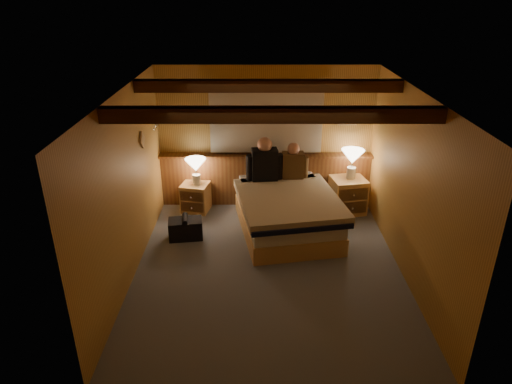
{
  "coord_description": "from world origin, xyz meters",
  "views": [
    {
      "loc": [
        -0.17,
        -5.27,
        3.54
      ],
      "look_at": [
        -0.17,
        0.4,
        0.97
      ],
      "focal_mm": 32.0,
      "sensor_mm": 36.0,
      "label": 1
    }
  ],
  "objects_px": {
    "person_right": "(293,164)",
    "bed": "(287,212)",
    "lamp_left": "(196,166)",
    "duffel_bag": "(186,228)",
    "nightstand_left": "(196,197)",
    "lamp_right": "(352,158)",
    "nightstand_right": "(348,195)",
    "person_left": "(265,162)"
  },
  "relations": [
    {
      "from": "bed",
      "to": "lamp_right",
      "type": "relative_size",
      "value": 4.21
    },
    {
      "from": "nightstand_left",
      "to": "lamp_left",
      "type": "relative_size",
      "value": 1.14
    },
    {
      "from": "bed",
      "to": "lamp_right",
      "type": "height_order",
      "value": "lamp_right"
    },
    {
      "from": "nightstand_left",
      "to": "lamp_right",
      "type": "xyz_separation_m",
      "value": [
        2.62,
        -0.0,
        0.71
      ]
    },
    {
      "from": "person_left",
      "to": "nightstand_left",
      "type": "bearing_deg",
      "value": 167.54
    },
    {
      "from": "bed",
      "to": "lamp_left",
      "type": "height_order",
      "value": "lamp_left"
    },
    {
      "from": "nightstand_left",
      "to": "person_left",
      "type": "bearing_deg",
      "value": 5.27
    },
    {
      "from": "person_right",
      "to": "nightstand_left",
      "type": "bearing_deg",
      "value": 175.19
    },
    {
      "from": "bed",
      "to": "person_right",
      "type": "xyz_separation_m",
      "value": [
        0.12,
        0.67,
        0.55
      ]
    },
    {
      "from": "nightstand_left",
      "to": "nightstand_right",
      "type": "distance_m",
      "value": 2.59
    },
    {
      "from": "nightstand_right",
      "to": "person_left",
      "type": "height_order",
      "value": "person_left"
    },
    {
      "from": "nightstand_left",
      "to": "person_left",
      "type": "distance_m",
      "value": 1.37
    },
    {
      "from": "nightstand_left",
      "to": "duffel_bag",
      "type": "height_order",
      "value": "nightstand_left"
    },
    {
      "from": "bed",
      "to": "person_right",
      "type": "height_order",
      "value": "person_right"
    },
    {
      "from": "nightstand_right",
      "to": "person_right",
      "type": "bearing_deg",
      "value": 170.78
    },
    {
      "from": "person_right",
      "to": "person_left",
      "type": "bearing_deg",
      "value": -173.65
    },
    {
      "from": "nightstand_left",
      "to": "person_right",
      "type": "relative_size",
      "value": 0.83
    },
    {
      "from": "lamp_right",
      "to": "duffel_bag",
      "type": "distance_m",
      "value": 2.93
    },
    {
      "from": "nightstand_left",
      "to": "nightstand_right",
      "type": "height_order",
      "value": "nightstand_right"
    },
    {
      "from": "lamp_left",
      "to": "nightstand_left",
      "type": "bearing_deg",
      "value": 177.53
    },
    {
      "from": "nightstand_left",
      "to": "lamp_left",
      "type": "xyz_separation_m",
      "value": [
        0.03,
        -0.0,
        0.56
      ]
    },
    {
      "from": "nightstand_left",
      "to": "lamp_right",
      "type": "relative_size",
      "value": 1.04
    },
    {
      "from": "nightstand_right",
      "to": "person_left",
      "type": "distance_m",
      "value": 1.55
    },
    {
      "from": "nightstand_right",
      "to": "duffel_bag",
      "type": "distance_m",
      "value": 2.78
    },
    {
      "from": "nightstand_left",
      "to": "lamp_right",
      "type": "distance_m",
      "value": 2.71
    },
    {
      "from": "lamp_right",
      "to": "nightstand_right",
      "type": "bearing_deg",
      "value": -127.95
    },
    {
      "from": "lamp_left",
      "to": "lamp_right",
      "type": "relative_size",
      "value": 0.92
    },
    {
      "from": "lamp_left",
      "to": "lamp_right",
      "type": "bearing_deg",
      "value": -0.08
    },
    {
      "from": "person_right",
      "to": "duffel_bag",
      "type": "xyz_separation_m",
      "value": [
        -1.68,
        -0.88,
        -0.72
      ]
    },
    {
      "from": "person_left",
      "to": "person_right",
      "type": "distance_m",
      "value": 0.47
    },
    {
      "from": "bed",
      "to": "person_left",
      "type": "height_order",
      "value": "person_left"
    },
    {
      "from": "bed",
      "to": "duffel_bag",
      "type": "xyz_separation_m",
      "value": [
        -1.56,
        -0.21,
        -0.17
      ]
    },
    {
      "from": "nightstand_right",
      "to": "lamp_right",
      "type": "xyz_separation_m",
      "value": [
        0.03,
        0.04,
        0.65
      ]
    },
    {
      "from": "lamp_left",
      "to": "lamp_right",
      "type": "xyz_separation_m",
      "value": [
        2.58,
        -0.0,
        0.14
      ]
    },
    {
      "from": "nightstand_left",
      "to": "nightstand_right",
      "type": "relative_size",
      "value": 0.82
    },
    {
      "from": "nightstand_left",
      "to": "lamp_left",
      "type": "distance_m",
      "value": 0.56
    },
    {
      "from": "person_right",
      "to": "bed",
      "type": "bearing_deg",
      "value": -102.99
    },
    {
      "from": "person_left",
      "to": "duffel_bag",
      "type": "relative_size",
      "value": 1.36
    },
    {
      "from": "nightstand_left",
      "to": "person_right",
      "type": "height_order",
      "value": "person_right"
    },
    {
      "from": "nightstand_left",
      "to": "duffel_bag",
      "type": "distance_m",
      "value": 0.95
    },
    {
      "from": "nightstand_right",
      "to": "duffel_bag",
      "type": "bearing_deg",
      "value": -171.54
    },
    {
      "from": "lamp_left",
      "to": "duffel_bag",
      "type": "height_order",
      "value": "lamp_left"
    }
  ]
}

